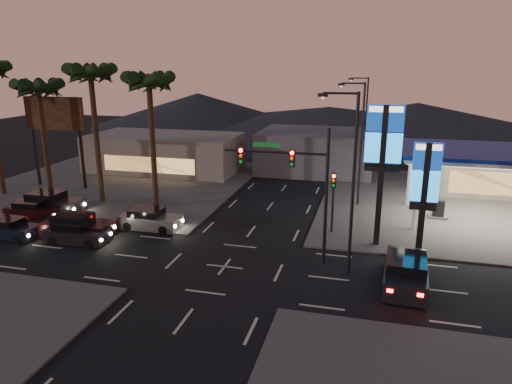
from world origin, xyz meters
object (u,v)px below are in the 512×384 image
(pylon_sign_short, at_px, (425,182))
(car_lane_b_rear, at_px, (34,210))
(pylon_sign_tall, at_px, (383,148))
(car_lane_b_mid, at_px, (50,203))
(car_lane_a_front, at_px, (77,233))
(traffic_signal_mast, at_px, (296,175))
(gas_station, at_px, (490,155))
(car_lane_a_rear, at_px, (11,229))
(suv_station, at_px, (406,272))
(car_lane_a_mid, at_px, (77,226))
(car_lane_b_front, at_px, (150,220))

(pylon_sign_short, relative_size, car_lane_b_rear, 1.63)
(pylon_sign_tall, bearing_deg, car_lane_b_mid, 178.71)
(pylon_sign_short, bearing_deg, car_lane_a_front, -171.25)
(car_lane_b_mid, bearing_deg, traffic_signal_mast, -11.42)
(car_lane_b_mid, bearing_deg, car_lane_a_front, -39.91)
(car_lane_b_mid, height_order, car_lane_b_rear, car_lane_b_mid)
(car_lane_b_mid, bearing_deg, pylon_sign_tall, -1.29)
(pylon_sign_tall, relative_size, car_lane_b_rear, 2.10)
(pylon_sign_tall, bearing_deg, gas_station, 40.91)
(gas_station, xyz_separation_m, traffic_signal_mast, (-12.24, -10.01, 0.15))
(car_lane_a_rear, bearing_deg, traffic_signal_mast, 3.26)
(car_lane_a_rear, xyz_separation_m, suv_station, (25.48, -0.72, 0.18))
(gas_station, xyz_separation_m, pylon_sign_short, (-5.00, -7.50, -0.42))
(pylon_sign_tall, relative_size, car_lane_a_rear, 2.17)
(gas_station, relative_size, traffic_signal_mast, 1.53)
(car_lane_a_front, bearing_deg, car_lane_b_mid, 140.09)
(gas_station, relative_size, pylon_sign_tall, 1.36)
(car_lane_a_front, height_order, car_lane_b_rear, car_lane_a_front)
(car_lane_a_mid, bearing_deg, gas_station, 20.02)
(pylon_sign_tall, xyz_separation_m, car_lane_b_rear, (-25.25, -0.89, -5.76))
(pylon_sign_tall, bearing_deg, car_lane_a_rear, -169.13)
(car_lane_a_front, bearing_deg, pylon_sign_tall, 12.76)
(car_lane_a_front, bearing_deg, gas_station, 22.15)
(traffic_signal_mast, xyz_separation_m, car_lane_b_front, (-10.89, 2.77, -4.55))
(car_lane_b_mid, height_order, suv_station, suv_station)
(car_lane_a_rear, distance_m, car_lane_b_rear, 3.93)
(car_lane_a_mid, height_order, car_lane_b_rear, car_lane_a_mid)
(car_lane_b_mid, bearing_deg, car_lane_b_front, -8.01)
(pylon_sign_tall, relative_size, car_lane_b_front, 1.98)
(traffic_signal_mast, xyz_separation_m, car_lane_a_rear, (-19.25, -1.10, -4.62))
(pylon_sign_short, relative_size, suv_station, 1.33)
(traffic_signal_mast, bearing_deg, pylon_sign_tall, 36.52)
(suv_station, bearing_deg, car_lane_b_mid, 167.43)
(gas_station, bearing_deg, suv_station, -116.92)
(car_lane_b_front, height_order, car_lane_b_mid, car_lane_b_mid)
(traffic_signal_mast, relative_size, car_lane_b_rear, 1.87)
(gas_station, height_order, car_lane_a_mid, gas_station)
(car_lane_a_front, relative_size, car_lane_a_mid, 0.88)
(traffic_signal_mast, xyz_separation_m, car_lane_a_front, (-14.34, -0.81, -4.58))
(gas_station, height_order, car_lane_a_front, gas_station)
(pylon_sign_tall, bearing_deg, traffic_signal_mast, -143.48)
(pylon_sign_short, bearing_deg, car_lane_b_front, 179.19)
(car_lane_a_mid, bearing_deg, car_lane_a_front, -55.90)
(gas_station, distance_m, car_lane_a_front, 29.04)
(suv_station, bearing_deg, car_lane_b_front, 165.02)
(car_lane_a_rear, xyz_separation_m, car_lane_b_front, (8.35, 3.86, 0.07))
(pylon_sign_short, height_order, car_lane_b_mid, pylon_sign_short)
(traffic_signal_mast, distance_m, suv_station, 7.87)
(traffic_signal_mast, relative_size, car_lane_b_front, 1.76)
(car_lane_a_front, height_order, car_lane_a_mid, car_lane_a_mid)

